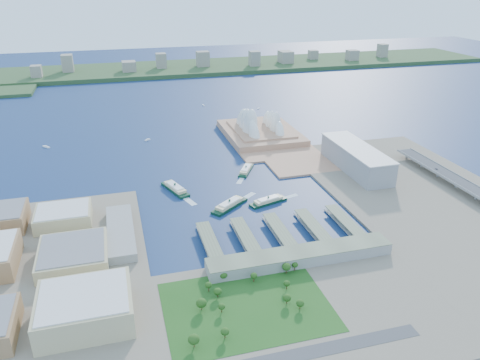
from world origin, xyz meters
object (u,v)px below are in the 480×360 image
object	(u,v)px
toaster_building	(356,158)
ferry_b	(246,169)
ferry_a	(175,187)
opera_house	(261,120)
car_c	(436,169)
ferry_c	(230,203)
ferry_d	(268,200)

from	to	relation	value
toaster_building	ferry_b	size ratio (longest dim) A/B	3.00
toaster_building	ferry_a	size ratio (longest dim) A/B	2.58
opera_house	car_c	world-z (taller)	opera_house
ferry_c	car_c	distance (m)	320.52
opera_house	toaster_building	bearing A→B (deg)	-65.77
toaster_building	ferry_a	world-z (taller)	toaster_building
opera_house	ferry_b	distance (m)	176.46
ferry_b	car_c	world-z (taller)	car_c
ferry_c	toaster_building	bearing A→B (deg)	-110.37
ferry_a	ferry_b	distance (m)	122.82
opera_house	ferry_c	size ratio (longest dim) A/B	3.02
opera_house	car_c	size ratio (longest dim) A/B	38.11
opera_house	car_c	xyz separation A→B (m)	(191.00, -259.01, -16.46)
ferry_a	ferry_c	world-z (taller)	ferry_a
ferry_b	ferry_d	world-z (taller)	ferry_d
ferry_b	car_c	bearing A→B (deg)	8.85
opera_house	ferry_b	size ratio (longest dim) A/B	3.49
toaster_building	ferry_c	distance (m)	230.03
ferry_c	ferry_d	distance (m)	52.95
opera_house	ferry_a	world-z (taller)	opera_house
ferry_d	ferry_a	bearing A→B (deg)	40.52
opera_house	ferry_a	xyz separation A→B (m)	(-190.65, -197.43, -26.33)
ferry_c	car_c	xyz separation A→B (m)	(320.24, 9.01, 9.89)
opera_house	ferry_d	size ratio (longest dim) A/B	3.35
opera_house	ferry_d	xyz separation A→B (m)	(-76.34, -270.20, -26.92)
ferry_b	ferry_c	world-z (taller)	ferry_c
ferry_a	ferry_d	bearing A→B (deg)	-51.78
toaster_building	ferry_d	xyz separation A→B (m)	(-166.34, -70.20, -15.42)
ferry_c	ferry_a	bearing A→B (deg)	3.41
ferry_c	car_c	world-z (taller)	car_c
ferry_d	opera_house	bearing A→B (deg)	-32.78
opera_house	ferry_a	size ratio (longest dim) A/B	3.00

